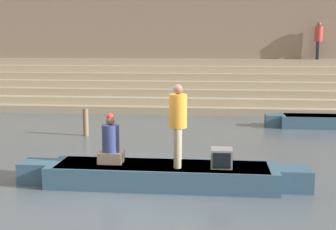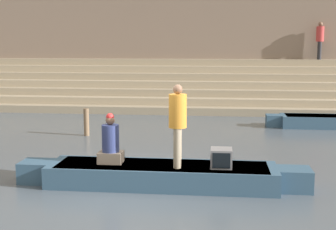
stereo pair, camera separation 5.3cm
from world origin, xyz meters
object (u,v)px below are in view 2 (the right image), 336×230
rowboat_main (162,174)px  person_rowing (111,143)px  tv_set (221,158)px  person_standing (178,120)px  mooring_post (86,122)px  moored_boat_shore (336,121)px  person_on_steps (320,38)px

rowboat_main → person_rowing: bearing=178.2°
person_rowing → tv_set: person_rowing is taller
person_standing → person_rowing: 1.59m
mooring_post → moored_boat_shore: bearing=16.0°
rowboat_main → mooring_post: bearing=121.9°
person_rowing → mooring_post: person_rowing is taller
person_rowing → moored_boat_shore: size_ratio=0.22×
rowboat_main → person_standing: (0.35, -0.13, 1.22)m
person_standing → tv_set: bearing=6.0°
tv_set → mooring_post: mooring_post is taller
person_standing → person_rowing: size_ratio=1.59×
rowboat_main → mooring_post: (-3.20, 5.27, 0.21)m
person_on_steps → person_rowing: bearing=-97.7°
moored_boat_shore → mooring_post: size_ratio=5.50×
person_standing → person_on_steps: (5.66, 14.18, 1.86)m
rowboat_main → moored_boat_shore: (5.45, 7.74, -0.01)m
person_on_steps → tv_set: bearing=-89.3°
person_standing → moored_boat_shore: person_standing is taller
moored_boat_shore → tv_set: bearing=-115.9°
rowboat_main → person_on_steps: size_ratio=3.47×
person_on_steps → rowboat_main: bearing=-93.9°
person_standing → person_rowing: (-1.48, 0.18, -0.57)m
person_standing → person_on_steps: 15.38m
moored_boat_shore → person_on_steps: 7.05m
tv_set → person_on_steps: size_ratio=0.26×
rowboat_main → person_standing: person_standing is taller
tv_set → person_rowing: bearing=176.4°
person_standing → moored_boat_shore: 9.46m
rowboat_main → person_on_steps: (6.01, 14.05, 3.07)m
person_standing → person_rowing: person_standing is taller
tv_set → mooring_post: 6.96m
mooring_post → person_on_steps: size_ratio=0.51×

